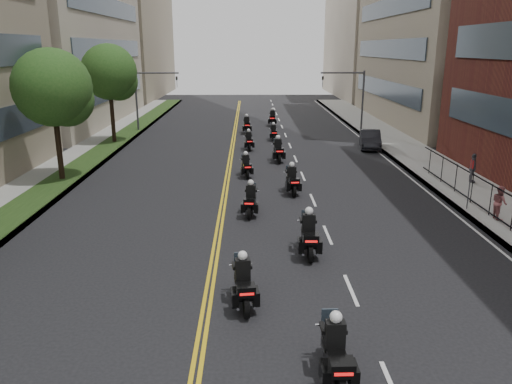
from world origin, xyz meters
TOP-DOWN VIEW (x-y plane):
  - sidewalk_right at (12.00, 25.00)m, footprint 4.00×90.00m
  - sidewalk_left at (-12.00, 25.00)m, footprint 4.00×90.00m
  - grass_strip at (-11.20, 25.00)m, footprint 2.00×90.00m
  - building_right_far at (21.50, 78.00)m, footprint 15.00×28.00m
  - building_left_far at (-22.00, 78.00)m, footprint 16.00×28.00m
  - street_trees at (-11.05, 18.61)m, footprint 4.40×38.40m
  - traffic_signal_right at (9.54, 42.00)m, footprint 4.09×0.20m
  - traffic_signal_left at (-9.54, 42.00)m, footprint 4.09×0.20m
  - motorcycle_1 at (1.88, 5.40)m, footprint 0.55×2.39m
  - motorcycle_2 at (-0.32, 9.06)m, footprint 0.69×2.35m
  - motorcycle_3 at (2.14, 12.98)m, footprint 0.58×2.51m
  - motorcycle_4 at (-0.06, 17.71)m, footprint 0.61×2.28m
  - motorcycle_5 at (2.20, 21.27)m, footprint 0.62×2.34m
  - motorcycle_6 at (-0.31, 25.01)m, footprint 0.64×2.11m
  - motorcycle_7 at (1.90, 29.19)m, footprint 0.62×2.49m
  - motorcycle_8 at (-0.13, 33.33)m, footprint 0.58×2.20m
  - motorcycle_9 at (1.98, 37.43)m, footprint 0.49×2.07m
  - motorcycle_10 at (-0.31, 41.04)m, footprint 0.61×2.40m
  - motorcycle_11 at (2.27, 45.55)m, footprint 0.62×2.44m
  - parked_sedan at (9.40, 33.79)m, footprint 2.20×4.48m
  - pedestrian_b at (11.20, 16.57)m, footprint 0.58×0.75m
  - pedestrian_c at (12.72, 22.88)m, footprint 0.58×1.04m

SIDE VIEW (x-z plane):
  - sidewalk_right at x=12.00m, z-range 0.00..0.15m
  - sidewalk_left at x=-12.00m, z-range 0.00..0.15m
  - grass_strip at x=-11.20m, z-range 0.15..0.19m
  - motorcycle_9 at x=1.98m, z-range -0.16..1.37m
  - motorcycle_6 at x=-0.31m, z-range -0.16..1.40m
  - motorcycle_8 at x=-0.13m, z-range -0.17..1.45m
  - motorcycle_4 at x=-0.06m, z-range -0.18..1.51m
  - motorcycle_5 at x=2.20m, z-range -0.18..1.54m
  - motorcycle_2 at x=-0.32m, z-range -0.18..1.56m
  - motorcycle_1 at x=1.88m, z-range -0.19..1.58m
  - motorcycle_10 at x=-0.31m, z-range -0.19..1.59m
  - parked_sedan at x=9.40m, z-range 0.00..1.41m
  - motorcycle_11 at x=2.27m, z-range -0.19..1.61m
  - motorcycle_7 at x=1.90m, z-range -0.19..1.64m
  - motorcycle_3 at x=2.14m, z-range -0.19..1.66m
  - pedestrian_b at x=11.20m, z-range 0.15..1.68m
  - pedestrian_c at x=12.72m, z-range 0.15..1.84m
  - traffic_signal_right at x=9.54m, z-range 0.90..6.50m
  - traffic_signal_left at x=-9.54m, z-range 0.90..6.50m
  - street_trees at x=-11.05m, z-range 1.14..9.12m
  - building_right_far at x=21.50m, z-range 0.00..26.00m
  - building_left_far at x=-22.00m, z-range 0.00..26.00m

